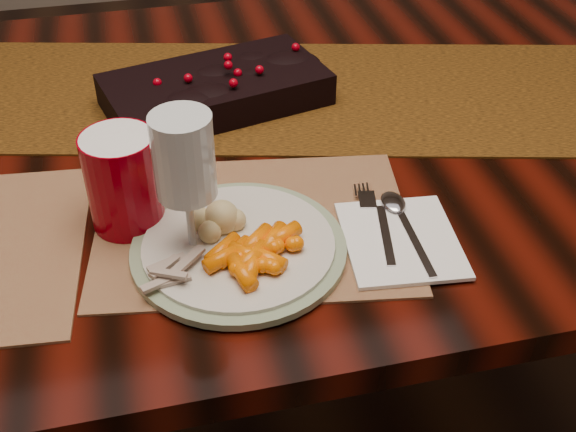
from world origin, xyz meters
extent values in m
plane|color=black|center=(0.00, 0.00, 0.00)|extent=(5.00, 5.00, 0.00)
cube|color=black|center=(0.00, 0.00, 0.38)|extent=(1.80, 1.00, 0.75)
cube|color=#381C08|center=(-0.05, 0.12, 0.75)|extent=(1.86, 0.80, 0.00)
cube|color=#826547|center=(0.00, -0.25, 0.75)|extent=(0.44, 0.35, 0.00)
cylinder|color=silver|center=(-0.02, -0.29, 0.76)|extent=(0.30, 0.30, 0.01)
cube|color=white|center=(0.17, -0.32, 0.76)|extent=(0.15, 0.17, 0.01)
cylinder|color=maroon|center=(-0.15, -0.20, 0.82)|extent=(0.11, 0.11, 0.13)
camera|label=1|loc=(-0.12, -0.95, 1.33)|focal=45.00mm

